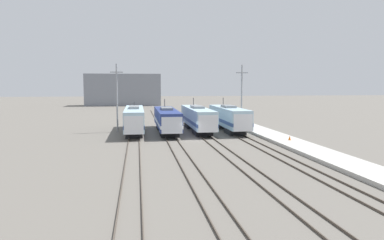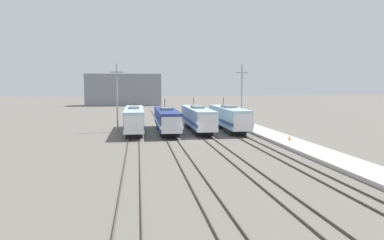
% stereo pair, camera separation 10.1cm
% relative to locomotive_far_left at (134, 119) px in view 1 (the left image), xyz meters
% --- Properties ---
extents(ground_plane, '(400.00, 400.00, 0.00)m').
position_rel_locomotive_far_left_xyz_m(ground_plane, '(7.65, -8.40, -2.17)').
color(ground_plane, '#666059').
extents(rail_pair_far_left, '(1.50, 120.00, 0.15)m').
position_rel_locomotive_far_left_xyz_m(rail_pair_far_left, '(0.00, -8.40, -2.09)').
color(rail_pair_far_left, '#4C4238').
rests_on(rail_pair_far_left, ground_plane).
extents(rail_pair_center_left, '(1.51, 120.00, 0.15)m').
position_rel_locomotive_far_left_xyz_m(rail_pair_center_left, '(5.10, -8.40, -2.09)').
color(rail_pair_center_left, '#4C4238').
rests_on(rail_pair_center_left, ground_plane).
extents(rail_pair_center_right, '(1.51, 120.00, 0.15)m').
position_rel_locomotive_far_left_xyz_m(rail_pair_center_right, '(10.20, -8.40, -2.09)').
color(rail_pair_center_right, '#4C4238').
rests_on(rail_pair_center_right, ground_plane).
extents(rail_pair_far_right, '(1.50, 120.00, 0.15)m').
position_rel_locomotive_far_left_xyz_m(rail_pair_far_right, '(15.30, -8.40, -2.09)').
color(rail_pair_far_right, '#4C4238').
rests_on(rail_pair_far_right, ground_plane).
extents(locomotive_far_left, '(2.88, 18.69, 4.68)m').
position_rel_locomotive_far_left_xyz_m(locomotive_far_left, '(0.00, 0.00, 0.00)').
color(locomotive_far_left, '#232326').
rests_on(locomotive_far_left, ground_plane).
extents(locomotive_center_left, '(3.13, 18.52, 5.16)m').
position_rel_locomotive_far_left_xyz_m(locomotive_center_left, '(5.10, -0.10, -0.11)').
color(locomotive_center_left, black).
rests_on(locomotive_center_left, ground_plane).
extents(locomotive_center_right, '(3.06, 19.19, 5.29)m').
position_rel_locomotive_far_left_xyz_m(locomotive_center_right, '(10.20, 0.84, -0.04)').
color(locomotive_center_right, '#232326').
rests_on(locomotive_center_right, ground_plane).
extents(locomotive_far_right, '(3.07, 17.52, 5.33)m').
position_rel_locomotive_far_left_xyz_m(locomotive_far_right, '(15.30, 0.38, -0.00)').
color(locomotive_far_right, '#232326').
rests_on(locomotive_far_right, ground_plane).
extents(catenary_tower_left, '(2.00, 0.25, 10.83)m').
position_rel_locomotive_far_left_xyz_m(catenary_tower_left, '(-2.67, 1.75, 3.53)').
color(catenary_tower_left, gray).
rests_on(catenary_tower_left, ground_plane).
extents(catenary_tower_right, '(2.00, 0.25, 10.83)m').
position_rel_locomotive_far_left_xyz_m(catenary_tower_right, '(17.74, 1.75, 3.53)').
color(catenary_tower_right, gray).
rests_on(catenary_tower_right, ground_plane).
extents(platform, '(4.00, 120.00, 0.39)m').
position_rel_locomotive_far_left_xyz_m(platform, '(19.85, -8.40, -1.97)').
color(platform, '#B7B5AD').
rests_on(platform, ground_plane).
extents(traffic_cone, '(0.34, 0.34, 0.59)m').
position_rel_locomotive_far_left_xyz_m(traffic_cone, '(19.99, -13.13, -1.48)').
color(traffic_cone, orange).
rests_on(traffic_cone, platform).
extents(depot_building, '(26.86, 9.65, 11.45)m').
position_rel_locomotive_far_left_xyz_m(depot_building, '(-4.50, 80.52, 3.56)').
color(depot_building, gray).
rests_on(depot_building, ground_plane).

